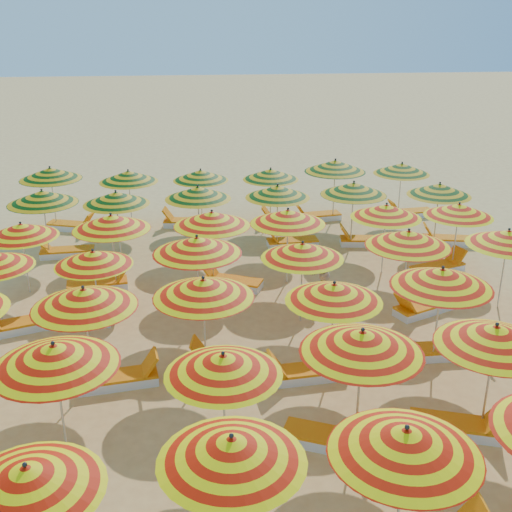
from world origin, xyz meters
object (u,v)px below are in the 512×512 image
umbrella_30 (42,197)px  lounger_22 (186,222)px  umbrella_21 (302,251)px  umbrella_37 (128,176)px  umbrella_8 (223,365)px  lounger_11 (21,325)px  umbrella_32 (198,193)px  lounger_5 (331,439)px  umbrella_29 (459,210)px  lounger_19 (364,241)px  umbrella_24 (21,230)px  lounger_13 (423,308)px  umbrella_15 (334,292)px  umbrella_36 (50,174)px  lounger_23 (284,220)px  umbrella_9 (362,342)px  lounger_9 (306,373)px  lounger_25 (409,213)px  lounger_15 (231,282)px  umbrella_14 (203,288)px  umbrella_27 (288,217)px  umbrella_3 (406,442)px  umbrella_41 (402,169)px  umbrella_2 (232,450)px  lounger_24 (317,216)px  umbrella_22 (408,239)px  lounger_16 (439,268)px  umbrella_13 (84,298)px  umbrella_34 (354,189)px  umbrella_1 (27,479)px  lounger_21 (72,226)px  umbrella_38 (201,175)px  umbrella_35 (439,190)px  umbrella_16 (442,278)px  lounger_7 (120,379)px  lounger_18 (291,242)px  umbrella_20 (197,245)px  umbrella_40 (335,166)px  lounger_20 (447,240)px  lounger_8 (228,362)px  umbrella_28 (386,211)px  beachgoer_b (321,274)px  umbrella_39 (271,174)px  umbrella_25 (111,222)px  lounger_10 (455,350)px  lounger_14 (99,284)px

umbrella_30 → lounger_22: umbrella_30 is taller
umbrella_21 → umbrella_37: bearing=122.4°
umbrella_8 → lounger_11: 7.44m
umbrella_32 → lounger_5: umbrella_32 is taller
umbrella_29 → lounger_19: 3.68m
umbrella_24 → lounger_13: (10.73, -2.37, -1.73)m
umbrella_15 → lounger_5: bearing=-101.5°
umbrella_36 → lounger_23: 8.58m
umbrella_9 → lounger_9: bearing=105.1°
umbrella_29 → lounger_13: bearing=-124.4°
lounger_25 → lounger_15: bearing=31.9°
umbrella_14 → umbrella_30: bearing=123.5°
umbrella_27 → lounger_19: bearing=42.7°
umbrella_21 → lounger_9: 3.30m
umbrella_3 → umbrella_41: bearing=72.6°
umbrella_27 → umbrella_29: 5.26m
umbrella_2 → lounger_13: size_ratio=1.53×
umbrella_8 → lounger_15: umbrella_8 is taller
lounger_24 → umbrella_15: bearing=72.3°
lounger_23 → umbrella_22: bearing=116.2°
umbrella_27 → lounger_16: umbrella_27 is taller
umbrella_13 → umbrella_34: bearing=45.5°
umbrella_21 → lounger_15: bearing=126.0°
umbrella_1 → umbrella_37: 15.56m
umbrella_3 → lounger_21: size_ratio=1.38×
umbrella_38 → lounger_19: 6.32m
umbrella_34 → umbrella_35: size_ratio=0.85×
umbrella_16 → umbrella_15: bearing=-175.1°
umbrella_16 → lounger_9: size_ratio=1.67×
lounger_7 → lounger_18: size_ratio=1.02×
umbrella_9 → umbrella_20: 5.91m
lounger_5 → lounger_24: same height
umbrella_40 → lounger_20: bearing=-40.7°
lounger_8 → lounger_9: 1.78m
umbrella_28 → beachgoer_b: size_ratio=1.66×
umbrella_28 → lounger_25: umbrella_28 is taller
umbrella_29 → lounger_23: 6.89m
umbrella_16 → umbrella_39: size_ratio=1.32×
umbrella_13 → lounger_8: umbrella_13 is taller
umbrella_1 → umbrella_24: (-2.47, 10.21, -0.04)m
umbrella_25 → umbrella_37: 5.37m
lounger_24 → lounger_16: bearing=108.8°
umbrella_20 → lounger_13: 6.24m
lounger_10 → lounger_13: bearing=89.4°
lounger_14 → lounger_22: size_ratio=1.00×
lounger_14 → lounger_21: size_ratio=0.99×
lounger_20 → lounger_21: 13.33m
umbrella_8 → umbrella_22: (5.04, 5.45, 0.14)m
umbrella_34 → lounger_20: 3.85m
umbrella_27 → umbrella_32: bearing=131.9°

